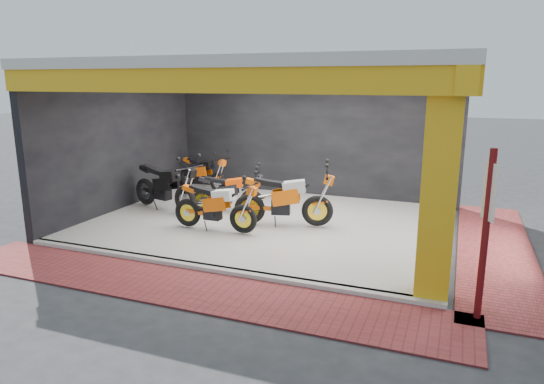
# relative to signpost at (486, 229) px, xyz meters

# --- Properties ---
(ground) EXTENTS (80.00, 80.00, 0.00)m
(ground) POSITION_rel_signpost_xyz_m (-4.40, 1.20, -1.34)
(ground) COLOR #2D2D30
(ground) RESTS_ON ground
(showroom_floor) EXTENTS (8.00, 6.00, 0.10)m
(showroom_floor) POSITION_rel_signpost_xyz_m (-4.40, 3.20, -1.29)
(showroom_floor) COLOR white
(showroom_floor) RESTS_ON ground
(showroom_ceiling) EXTENTS (8.40, 6.40, 0.20)m
(showroom_ceiling) POSITION_rel_signpost_xyz_m (-4.40, 3.20, 2.26)
(showroom_ceiling) COLOR beige
(showroom_ceiling) RESTS_ON corner_column
(back_wall) EXTENTS (8.20, 0.20, 3.50)m
(back_wall) POSITION_rel_signpost_xyz_m (-4.40, 6.30, 0.41)
(back_wall) COLOR black
(back_wall) RESTS_ON ground
(left_wall) EXTENTS (0.20, 6.20, 3.50)m
(left_wall) POSITION_rel_signpost_xyz_m (-8.50, 3.20, 0.41)
(left_wall) COLOR black
(left_wall) RESTS_ON ground
(corner_column) EXTENTS (0.50, 0.50, 3.50)m
(corner_column) POSITION_rel_signpost_xyz_m (-0.65, 0.45, 0.41)
(corner_column) COLOR gold
(corner_column) RESTS_ON ground
(header_beam_front) EXTENTS (8.40, 0.30, 0.40)m
(header_beam_front) POSITION_rel_signpost_xyz_m (-4.40, 0.20, 1.96)
(header_beam_front) COLOR gold
(header_beam_front) RESTS_ON corner_column
(header_beam_right) EXTENTS (0.30, 6.40, 0.40)m
(header_beam_right) POSITION_rel_signpost_xyz_m (-0.40, 3.20, 1.96)
(header_beam_right) COLOR gold
(header_beam_right) RESTS_ON corner_column
(floor_kerb) EXTENTS (8.00, 0.20, 0.10)m
(floor_kerb) POSITION_rel_signpost_xyz_m (-4.40, 0.18, -1.29)
(floor_kerb) COLOR white
(floor_kerb) RESTS_ON ground
(paver_front) EXTENTS (9.00, 1.40, 0.03)m
(paver_front) POSITION_rel_signpost_xyz_m (-4.40, -0.60, -1.32)
(paver_front) COLOR maroon
(paver_front) RESTS_ON ground
(paver_right) EXTENTS (1.40, 7.00, 0.03)m
(paver_right) POSITION_rel_signpost_xyz_m (0.40, 3.20, -1.32)
(paver_right) COLOR maroon
(paver_right) RESTS_ON ground
(signpost) EXTENTS (0.16, 0.32, 2.44)m
(signpost) POSITION_rel_signpost_xyz_m (0.00, 0.00, 0.00)
(signpost) COLOR #5E0E0F
(signpost) RESTS_ON ground
(moto_hero) EXTENTS (2.10, 0.79, 1.28)m
(moto_hero) POSITION_rel_signpost_xyz_m (-4.58, 2.06, -0.60)
(moto_hero) COLOR #E05709
(moto_hero) RESTS_ON showroom_floor
(moto_row_a) EXTENTS (2.49, 1.43, 1.43)m
(moto_row_a) POSITION_rel_signpost_xyz_m (-3.26, 3.12, -0.52)
(moto_row_a) COLOR #DC5B09
(moto_row_a) RESTS_ON showroom_floor
(moto_row_b) EXTENTS (2.48, 1.49, 1.43)m
(moto_row_b) POSITION_rel_signpost_xyz_m (-6.52, 2.92, -0.52)
(moto_row_b) COLOR black
(moto_row_b) RESTS_ON showroom_floor
(moto_row_c) EXTENTS (2.03, 1.23, 1.17)m
(moto_row_c) POSITION_rel_signpost_xyz_m (-5.11, 3.71, -0.65)
(moto_row_c) COLOR black
(moto_row_c) RESTS_ON showroom_floor
(moto_row_d) EXTENTS (2.11, 1.26, 1.21)m
(moto_row_d) POSITION_rel_signpost_xyz_m (-6.89, 5.32, -0.63)
(moto_row_d) COLOR #FF5E0A
(moto_row_d) RESTS_ON showroom_floor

